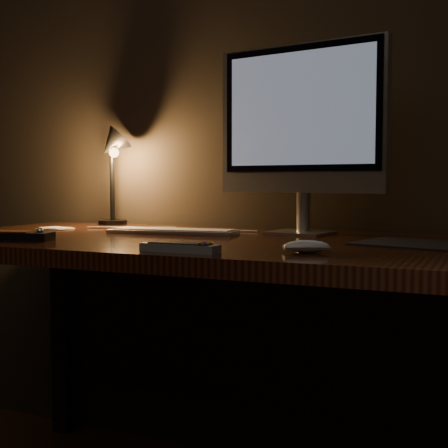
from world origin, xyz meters
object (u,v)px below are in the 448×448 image
at_px(keyboard, 173,231).
at_px(mouse, 307,248).
at_px(desk, 228,284).
at_px(desk_lamp, 113,158).
at_px(monitor, 301,123).
at_px(media_remote, 18,236).
at_px(tv_remote, 180,247).

xyz_separation_m(keyboard, mouse, (0.48, -0.30, 0.00)).
bearing_deg(keyboard, mouse, -37.63).
bearing_deg(desk, desk_lamp, 155.64).
relative_size(monitor, desk_lamp, 1.58).
bearing_deg(mouse, media_remote, 157.96).
distance_m(tv_remote, desk_lamp, 0.86).
distance_m(monitor, mouse, 0.54).
height_order(desk, mouse, mouse).
distance_m(mouse, media_remote, 0.74).
height_order(desk, media_remote, media_remote).
height_order(desk, desk_lamp, desk_lamp).
xyz_separation_m(mouse, desk_lamp, (-0.82, 0.51, 0.21)).
relative_size(desk, monitor, 3.08).
bearing_deg(mouse, keyboard, 123.34).
height_order(keyboard, mouse, mouse).
distance_m(monitor, tv_remote, 0.61).
bearing_deg(desk_lamp, desk, -2.11).
relative_size(media_remote, tv_remote, 1.04).
distance_m(desk, mouse, 0.43).
bearing_deg(desk_lamp, keyboard, -9.81).
xyz_separation_m(mouse, media_remote, (-0.73, -0.03, 0.00)).
distance_m(mouse, tv_remote, 0.26).
bearing_deg(monitor, desk_lamp, -177.84).
height_order(media_remote, desk_lamp, desk_lamp).
relative_size(keyboard, media_remote, 2.03).
distance_m(mouse, desk_lamp, 0.99).
height_order(monitor, media_remote, monitor).
relative_size(monitor, media_remote, 2.89).
xyz_separation_m(monitor, tv_remote, (-0.10, -0.52, -0.30)).
relative_size(mouse, desk_lamp, 0.29).
bearing_deg(desk_lamp, media_remote, -59.03).
bearing_deg(media_remote, tv_remote, -21.71).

